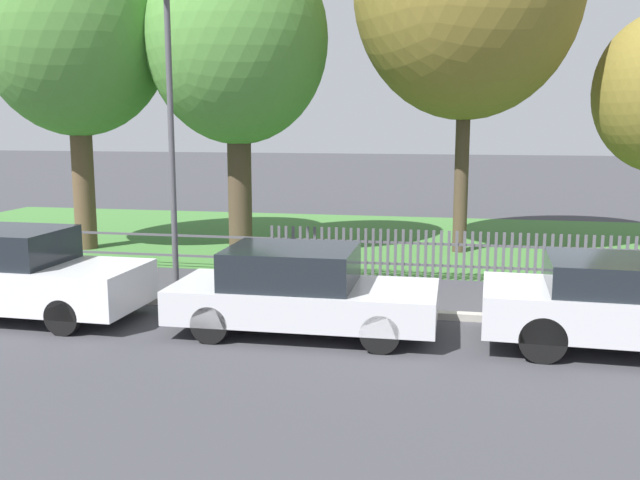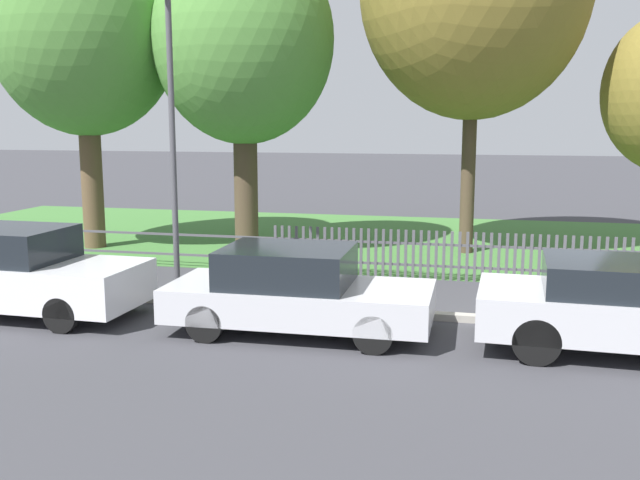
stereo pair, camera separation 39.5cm
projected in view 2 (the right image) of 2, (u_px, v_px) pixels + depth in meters
ground_plane at (598, 331)px, 11.21m from camera, size 120.00×120.00×0.00m
kerb_stone at (598, 326)px, 11.29m from camera, size 37.13×0.20×0.12m
grass_strip at (553, 246)px, 18.87m from camera, size 37.13×9.69×0.01m
park_fence at (576, 261)px, 14.14m from camera, size 37.13×0.05×1.03m
parked_car_silver_hatchback at (13, 272)px, 12.09m from camera, size 4.40×1.79×1.50m
parked_car_black_saloon at (296, 290)px, 11.07m from camera, size 4.10×1.80×1.34m
parked_car_navy_estate at (631, 307)px, 10.00m from camera, size 4.36×1.94×1.34m
covered_motorcycle at (311, 265)px, 12.93m from camera, size 1.86×0.94×1.12m
tree_nearest_kerb at (84, 28)px, 17.75m from camera, size 4.69×4.69×8.28m
tree_behind_motorcycle at (243, 41)px, 17.27m from camera, size 4.41×4.41×7.76m
street_lamp at (169, 105)px, 12.84m from camera, size 0.20×0.79×5.64m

